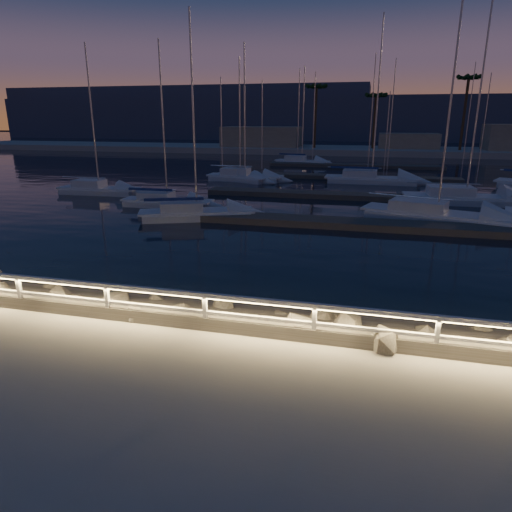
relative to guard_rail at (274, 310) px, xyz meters
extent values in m
plane|color=#9C988D|center=(0.07, 0.00, -0.77)|extent=(400.00, 400.00, 0.00)
cube|color=#9C988D|center=(0.07, -2.50, -0.87)|extent=(240.00, 5.00, 0.20)
cube|color=#615B53|center=(0.07, 1.50, -1.07)|extent=(240.00, 3.45, 1.29)
plane|color=black|center=(0.07, 80.00, -1.37)|extent=(320.00, 320.00, 0.00)
plane|color=black|center=(0.07, 0.00, -1.97)|extent=(400.00, 400.00, 0.00)
cube|color=white|center=(-7.93, 0.00, -0.27)|extent=(0.11, 0.11, 1.00)
cube|color=white|center=(-4.93, 0.00, -0.27)|extent=(0.11, 0.11, 1.00)
cube|color=white|center=(-1.93, 0.00, -0.27)|extent=(0.11, 0.11, 1.00)
cube|color=white|center=(1.07, 0.00, -0.27)|extent=(0.11, 0.11, 1.00)
cube|color=white|center=(4.07, 0.00, -0.27)|extent=(0.11, 0.11, 1.00)
cube|color=white|center=(0.07, 0.00, 0.23)|extent=(44.00, 0.12, 0.12)
cube|color=white|center=(0.07, 0.00, -0.27)|extent=(44.00, 0.09, 0.09)
cube|color=#FFD572|center=(0.07, -0.02, 0.15)|extent=(44.00, 0.04, 0.03)
sphere|color=#615B53|center=(1.14, 0.18, -0.71)|extent=(1.07, 1.07, 1.07)
sphere|color=#615B53|center=(-3.39, 1.63, -1.02)|extent=(0.70, 0.70, 0.70)
sphere|color=#615B53|center=(5.93, 0.85, -0.85)|extent=(0.99, 0.99, 0.99)
cube|color=#534A45|center=(0.07, 16.00, -1.17)|extent=(22.00, 2.00, 0.40)
cube|color=#534A45|center=(0.07, 26.00, -1.17)|extent=(22.00, 2.00, 0.40)
cube|color=#534A45|center=(0.07, 38.00, -1.17)|extent=(22.00, 2.00, 0.40)
cube|color=#534A45|center=(0.07, 50.00, -1.17)|extent=(22.00, 2.00, 0.40)
cube|color=#9C988D|center=(0.07, 74.00, -0.97)|extent=(160.00, 14.00, 1.20)
cube|color=gray|center=(-17.93, 74.00, 1.03)|extent=(14.00, 8.00, 4.00)
cube|color=gray|center=(8.07, 75.00, 0.53)|extent=(10.00, 6.00, 3.00)
cube|color=gray|center=(24.07, 74.00, 1.33)|extent=(8.00, 7.00, 4.60)
cylinder|color=#4A3A22|center=(-7.93, 72.00, 4.88)|extent=(0.44, 0.44, 10.50)
cylinder|color=#4A3A22|center=(2.07, 73.00, 4.13)|extent=(0.44, 0.44, 9.00)
cylinder|color=#4A3A22|center=(16.07, 72.00, 5.38)|extent=(0.44, 0.44, 11.50)
cube|color=#3A4259|center=(0.07, 130.00, 3.23)|extent=(220.00, 30.00, 14.00)
cube|color=#3A4259|center=(-59.93, 140.00, 5.23)|extent=(120.00, 25.00, 18.00)
cube|color=silver|center=(-19.93, 23.16, -1.22)|extent=(6.49, 2.34, 0.55)
cube|color=silver|center=(-19.93, 23.16, -0.88)|extent=(7.02, 2.03, 0.15)
cube|color=silver|center=(-20.82, 23.13, -0.53)|extent=(2.55, 1.68, 0.64)
cylinder|color=#9E9DA2|center=(-19.93, 23.16, 4.80)|extent=(0.12, 0.12, 11.16)
cylinder|color=#9E9DA2|center=(-21.27, 23.11, -0.03)|extent=(4.02, 0.20, 0.08)
cube|color=silver|center=(-11.97, 19.36, -1.22)|extent=(6.17, 2.17, 0.48)
cube|color=silver|center=(-11.97, 19.36, -0.92)|extent=(6.67, 1.87, 0.13)
cube|color=silver|center=(-12.82, 19.34, -0.62)|extent=(2.41, 1.58, 0.56)
cylinder|color=#9E9DA2|center=(-11.97, 19.36, 4.48)|extent=(0.10, 0.10, 10.63)
cylinder|color=#9E9DA2|center=(-13.25, 19.34, -0.18)|extent=(3.83, 0.15, 0.07)
cube|color=silver|center=(9.23, 25.92, -1.22)|extent=(8.46, 3.23, 0.60)
cube|color=silver|center=(9.23, 25.92, -0.84)|extent=(9.13, 2.85, 0.16)
cube|color=silver|center=(8.07, 25.85, -0.46)|extent=(3.35, 2.26, 0.71)
cylinder|color=#9E9DA2|center=(9.23, 25.92, 6.49)|extent=(0.13, 0.13, 14.44)
cylinder|color=#9E9DA2|center=(7.49, 25.82, 0.08)|extent=(5.20, 0.37, 0.09)
cube|color=silver|center=(-10.67, 33.99, -1.22)|extent=(6.69, 4.62, 0.54)
cube|color=silver|center=(-10.67, 33.99, -0.88)|extent=(7.03, 4.56, 0.15)
cube|color=silver|center=(-11.47, 34.36, -0.53)|extent=(2.92, 2.49, 0.64)
cylinder|color=#9E9DA2|center=(-10.67, 33.99, 4.76)|extent=(0.12, 0.12, 11.08)
cylinder|color=#9E9DA2|center=(-11.88, 34.55, -0.04)|extent=(3.65, 1.76, 0.08)
cube|color=silver|center=(-8.38, 15.97, -1.22)|extent=(7.03, 4.58, 0.52)
cube|color=silver|center=(-8.38, 15.97, -0.89)|extent=(7.42, 4.48, 0.14)
cube|color=silver|center=(-9.24, 15.62, -0.56)|extent=(3.04, 2.53, 0.62)
cylinder|color=#9E9DA2|center=(-8.38, 15.97, 5.00)|extent=(0.11, 0.11, 11.60)
cylinder|color=#9E9DA2|center=(-9.67, 15.44, -0.09)|extent=(3.90, 1.65, 0.08)
cube|color=silver|center=(2.30, 35.51, -1.22)|extent=(8.39, 2.94, 0.60)
cube|color=silver|center=(2.30, 35.51, -0.84)|extent=(9.08, 2.53, 0.16)
cube|color=silver|center=(1.14, 35.53, -0.46)|extent=(3.28, 2.15, 0.71)
cylinder|color=#9E9DA2|center=(2.30, 35.51, 6.51)|extent=(0.13, 0.13, 14.48)
cylinder|color=#9E9DA2|center=(0.56, 35.54, 0.09)|extent=(5.21, 0.19, 0.09)
cube|color=silver|center=(6.39, 18.96, -1.22)|extent=(8.92, 5.23, 0.57)
cube|color=silver|center=(6.39, 18.96, -0.86)|extent=(9.47, 5.03, 0.15)
cube|color=silver|center=(5.27, 19.31, -0.50)|extent=(3.77, 3.01, 0.67)
cylinder|color=#9E9DA2|center=(6.39, 18.96, 6.59)|extent=(0.12, 0.12, 14.70)
cylinder|color=#9E9DA2|center=(4.71, 19.49, 0.01)|extent=(5.07, 1.66, 0.08)
cube|color=silver|center=(-10.20, 34.09, -1.22)|extent=(7.17, 2.60, 0.60)
cube|color=silver|center=(-10.20, 34.09, -0.84)|extent=(7.74, 2.27, 0.16)
cube|color=silver|center=(-11.19, 34.12, -0.46)|extent=(2.82, 1.87, 0.71)
cylinder|color=#9E9DA2|center=(-10.20, 34.09, 5.42)|extent=(0.13, 0.13, 12.31)
cylinder|color=#9E9DA2|center=(-11.68, 34.14, 0.09)|extent=(4.43, 0.24, 0.09)
cube|color=silver|center=(-7.12, 52.19, -1.22)|extent=(7.19, 3.56, 0.54)
cube|color=silver|center=(-7.12, 52.19, -0.88)|extent=(7.68, 3.33, 0.15)
cube|color=silver|center=(-8.06, 52.38, -0.54)|extent=(2.95, 2.20, 0.63)
cylinder|color=#9E9DA2|center=(-7.12, 52.19, 5.18)|extent=(0.12, 0.12, 11.94)
cylinder|color=#9E9DA2|center=(-8.53, 52.47, -0.05)|extent=(4.23, 0.90, 0.08)
camera|label=1|loc=(2.23, -10.83, 4.86)|focal=32.00mm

